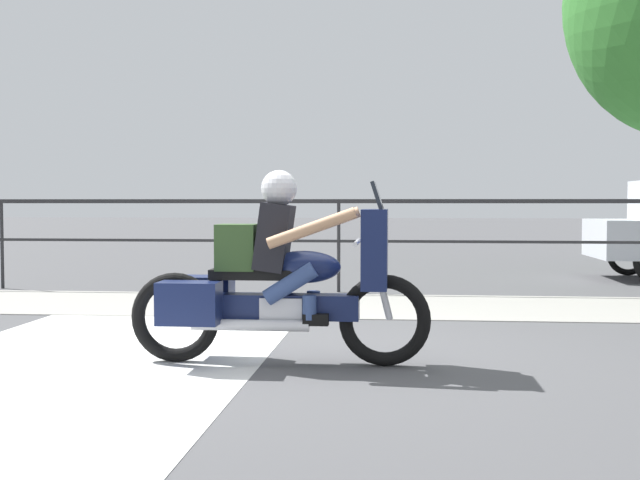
% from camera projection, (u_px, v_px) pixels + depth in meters
% --- Properties ---
extents(ground_plane, '(120.00, 120.00, 0.00)m').
position_uv_depth(ground_plane, '(296.00, 357.00, 6.75)').
color(ground_plane, '#4C4C4F').
extents(sidewalk_band, '(44.00, 2.40, 0.01)m').
position_uv_depth(sidewalk_band, '(330.00, 305.00, 10.13)').
color(sidewalk_band, '#99968E').
rests_on(sidewalk_band, ground).
extents(crosswalk_band, '(2.88, 6.00, 0.01)m').
position_uv_depth(crosswalk_band, '(94.00, 357.00, 6.71)').
color(crosswalk_band, silver).
rests_on(crosswalk_band, ground).
extents(fence_railing, '(36.00, 0.05, 1.35)m').
position_uv_depth(fence_railing, '(339.00, 219.00, 11.58)').
color(fence_railing, '#232326').
rests_on(fence_railing, ground).
extents(motorcycle, '(2.44, 0.76, 1.56)m').
position_uv_depth(motorcycle, '(279.00, 278.00, 6.43)').
color(motorcycle, black).
rests_on(motorcycle, ground).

